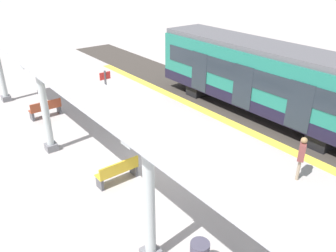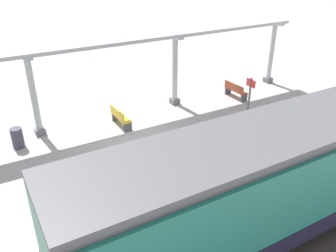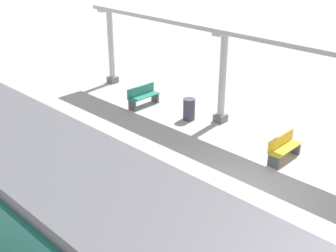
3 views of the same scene
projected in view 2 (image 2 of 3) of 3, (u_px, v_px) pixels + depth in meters
ground_plane at (149, 151)px, 14.48m from camera, size 176.00×176.00×0.00m
tactile_edge_strip at (203, 205)px, 11.45m from camera, size 0.54×26.21×0.01m
trackbed at (240, 242)px, 10.01m from camera, size 3.20×38.21×0.01m
train_near_carriage at (269, 181)px, 9.53m from camera, size 2.65×11.82×3.48m
canopy_pillar_nearest at (272, 53)px, 21.04m from camera, size 1.10×0.44×3.64m
canopy_pillar_second at (175, 70)px, 18.05m from camera, size 1.10×0.44×3.64m
canopy_pillar_third at (34, 96)px, 14.95m from camera, size 1.10×0.44×3.64m
canopy_beam at (108, 42)px, 15.65m from camera, size 1.20×21.34×0.16m
bench_near_end at (120, 117)px, 16.31m from camera, size 1.50×0.45×0.86m
bench_far_end at (235, 90)px, 19.39m from camera, size 1.51×0.47×0.86m
trash_bin at (17, 138)px, 14.56m from camera, size 0.48×0.48×0.88m
platform_info_sign at (249, 96)px, 16.35m from camera, size 0.56×0.10×2.20m
passenger_waiting_near_edge at (73, 190)px, 10.48m from camera, size 0.52×0.42×1.64m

